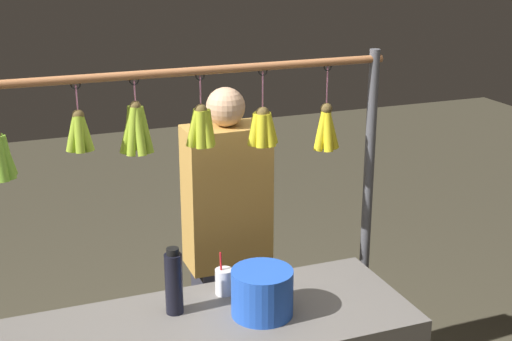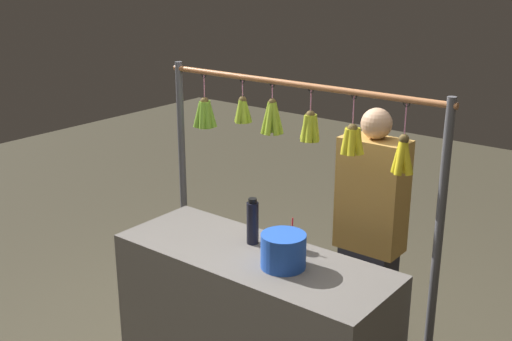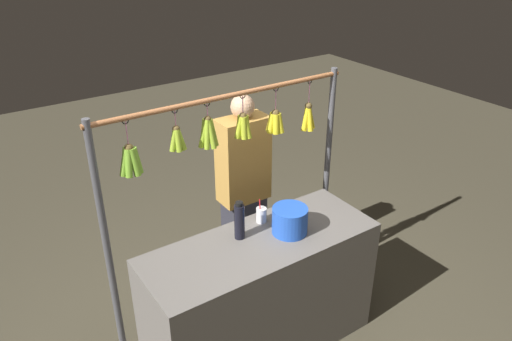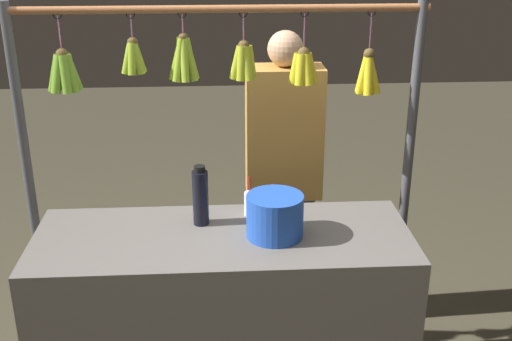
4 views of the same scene
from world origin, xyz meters
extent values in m
cylinder|color=#4C4C51|center=(-0.86, -0.36, 0.89)|extent=(0.04, 0.04, 1.78)
cylinder|color=#9E6038|center=(0.00, -0.36, 1.74)|extent=(1.77, 0.03, 0.03)
torus|color=black|center=(-0.64, -0.36, 1.72)|extent=(0.04, 0.01, 0.04)
cylinder|color=pink|center=(-0.64, -0.36, 1.63)|extent=(0.01, 0.01, 0.17)
sphere|color=brown|center=(-0.64, -0.36, 1.55)|extent=(0.05, 0.05, 0.05)
cylinder|color=yellow|center=(-0.62, -0.35, 1.46)|extent=(0.07, 0.04, 0.18)
cylinder|color=yellow|center=(-0.64, -0.34, 1.46)|extent=(0.04, 0.07, 0.18)
cylinder|color=yellow|center=(-0.66, -0.36, 1.46)|extent=(0.08, 0.04, 0.18)
cylinder|color=yellow|center=(-0.64, -0.38, 1.46)|extent=(0.04, 0.06, 0.18)
torus|color=black|center=(-0.36, -0.36, 1.72)|extent=(0.04, 0.01, 0.04)
cylinder|color=pink|center=(-0.36, -0.36, 1.64)|extent=(0.01, 0.01, 0.17)
sphere|color=brown|center=(-0.36, -0.36, 1.55)|extent=(0.05, 0.05, 0.05)
cylinder|color=gold|center=(-0.33, -0.36, 1.49)|extent=(0.06, 0.04, 0.14)
cylinder|color=gold|center=(-0.34, -0.33, 1.49)|extent=(0.05, 0.06, 0.14)
cylinder|color=gold|center=(-0.37, -0.33, 1.49)|extent=(0.05, 0.06, 0.14)
cylinder|color=gold|center=(-0.39, -0.36, 1.49)|extent=(0.07, 0.05, 0.14)
cylinder|color=gold|center=(-0.38, -0.38, 1.49)|extent=(0.05, 0.06, 0.14)
cylinder|color=gold|center=(-0.34, -0.38, 1.49)|extent=(0.06, 0.06, 0.14)
torus|color=black|center=(-0.11, -0.36, 1.72)|extent=(0.04, 0.01, 0.04)
cylinder|color=pink|center=(-0.11, -0.36, 1.65)|extent=(0.01, 0.01, 0.13)
sphere|color=brown|center=(-0.11, -0.36, 1.59)|extent=(0.05, 0.05, 0.05)
cylinder|color=#A5B526|center=(-0.08, -0.36, 1.52)|extent=(0.07, 0.04, 0.15)
cylinder|color=#A5B526|center=(-0.09, -0.33, 1.52)|extent=(0.05, 0.06, 0.15)
cylinder|color=#A5B526|center=(-0.12, -0.33, 1.52)|extent=(0.05, 0.07, 0.15)
cylinder|color=#A5B526|center=(-0.13, -0.36, 1.52)|extent=(0.06, 0.04, 0.15)
cylinder|color=#A5B526|center=(-0.12, -0.38, 1.52)|extent=(0.05, 0.05, 0.15)
cylinder|color=#A5B526|center=(-0.09, -0.38, 1.52)|extent=(0.05, 0.06, 0.15)
torus|color=black|center=(0.15, -0.36, 1.72)|extent=(0.04, 0.01, 0.04)
cylinder|color=pink|center=(0.15, -0.36, 1.67)|extent=(0.01, 0.01, 0.10)
sphere|color=brown|center=(0.15, -0.36, 1.62)|extent=(0.04, 0.04, 0.04)
cylinder|color=#8BAC29|center=(0.17, -0.36, 1.53)|extent=(0.08, 0.04, 0.18)
cylinder|color=#8BAC29|center=(0.17, -0.34, 1.53)|extent=(0.06, 0.06, 0.19)
cylinder|color=#8BAC29|center=(0.14, -0.33, 1.53)|extent=(0.04, 0.08, 0.18)
cylinder|color=#8BAC29|center=(0.12, -0.35, 1.53)|extent=(0.06, 0.04, 0.18)
cylinder|color=#8BAC29|center=(0.12, -0.37, 1.53)|extent=(0.07, 0.05, 0.19)
cylinder|color=#8BAC29|center=(0.14, -0.38, 1.53)|extent=(0.05, 0.08, 0.18)
cylinder|color=#8BAC29|center=(0.17, -0.38, 1.53)|extent=(0.05, 0.05, 0.18)
torus|color=black|center=(0.36, -0.36, 1.72)|extent=(0.04, 0.01, 0.04)
cylinder|color=pink|center=(0.36, -0.36, 1.66)|extent=(0.01, 0.01, 0.11)
sphere|color=brown|center=(0.36, -0.36, 1.61)|extent=(0.04, 0.04, 0.04)
cylinder|color=#8DAC28|center=(0.38, -0.35, 1.54)|extent=(0.07, 0.04, 0.14)
cylinder|color=#8DAC28|center=(0.36, -0.34, 1.54)|extent=(0.04, 0.06, 0.14)
cylinder|color=#8DAC28|center=(0.34, -0.34, 1.54)|extent=(0.06, 0.05, 0.14)
cylinder|color=#8DAC28|center=(0.34, -0.37, 1.54)|extent=(0.07, 0.05, 0.14)
cylinder|color=#8DAC28|center=(0.36, -0.38, 1.54)|extent=(0.04, 0.06, 0.14)
cylinder|color=#6EA22C|center=(0.64, -0.32, 1.48)|extent=(0.05, 0.07, 0.17)
cylinder|color=#6EA22C|center=(0.62, -0.34, 1.48)|extent=(0.06, 0.05, 0.17)
cylinder|color=#6EA22C|center=(0.62, -0.37, 1.48)|extent=(0.08, 0.06, 0.17)
cylinder|color=black|center=(0.09, -0.11, 1.01)|extent=(0.07, 0.07, 0.24)
cylinder|color=black|center=(0.09, -0.11, 1.14)|extent=(0.05, 0.05, 0.02)
cylinder|color=blue|center=(-0.21, 0.02, 0.98)|extent=(0.23, 0.23, 0.18)
cylinder|color=silver|center=(-0.13, -0.18, 0.94)|extent=(0.07, 0.07, 0.10)
cylinder|color=red|center=(-0.12, -0.18, 0.97)|extent=(0.01, 0.02, 0.18)
cube|color=#2D2D38|center=(-0.32, -0.69, 0.38)|extent=(0.30, 0.21, 0.76)
cube|color=#BF8C3F|center=(-0.32, -0.69, 1.09)|extent=(0.38, 0.21, 0.66)
sphere|color=tan|center=(-0.32, -0.69, 1.51)|extent=(0.17, 0.17, 0.17)
camera|label=1|loc=(0.67, 2.23, 2.24)|focal=50.71mm
camera|label=2|loc=(-1.89, 2.39, 2.35)|focal=44.69mm
camera|label=3|loc=(1.47, 2.10, 2.71)|focal=34.80mm
camera|label=4|loc=(0.01, 2.31, 2.09)|focal=44.57mm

